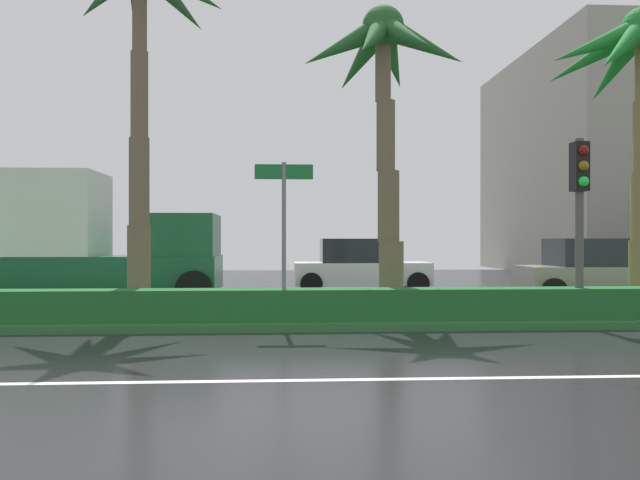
# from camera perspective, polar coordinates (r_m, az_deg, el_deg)

# --- Properties ---
(ground_plane) EXTENTS (90.00, 42.00, 0.10)m
(ground_plane) POSITION_cam_1_polar(r_m,az_deg,el_deg) (14.90, -3.60, -6.67)
(ground_plane) COLOR black
(near_lane_divider_stripe) EXTENTS (81.00, 0.14, 0.01)m
(near_lane_divider_stripe) POSITION_cam_1_polar(r_m,az_deg,el_deg) (7.98, -3.87, -12.19)
(near_lane_divider_stripe) COLOR white
(near_lane_divider_stripe) RESTS_ON ground_plane
(median_strip) EXTENTS (85.50, 4.00, 0.15)m
(median_strip) POSITION_cam_1_polar(r_m,az_deg,el_deg) (13.89, -3.62, -6.64)
(median_strip) COLOR #2D6B33
(median_strip) RESTS_ON ground_plane
(median_hedge) EXTENTS (76.50, 0.70, 0.60)m
(median_hedge) POSITION_cam_1_polar(r_m,az_deg,el_deg) (12.46, -3.66, -5.68)
(median_hedge) COLOR #1E6028
(median_hedge) RESTS_ON median_strip
(palm_tree_centre_left) EXTENTS (3.72, 3.94, 7.94)m
(palm_tree_centre_left) POSITION_cam_1_polar(r_m,az_deg,el_deg) (15.17, -15.47, 18.54)
(palm_tree_centre_left) COLOR brown
(palm_tree_centre_left) RESTS_ON median_strip
(palm_tree_centre) EXTENTS (3.74, 3.58, 6.57)m
(palm_tree_centre) POSITION_cam_1_polar(r_m,az_deg,el_deg) (14.43, 5.63, 14.17)
(palm_tree_centre) COLOR brown
(palm_tree_centre) RESTS_ON median_strip
(traffic_signal_median_right) EXTENTS (0.28, 0.43, 3.51)m
(traffic_signal_median_right) POSITION_cam_1_polar(r_m,az_deg,el_deg) (13.64, 21.82, 3.72)
(traffic_signal_median_right) COLOR #4C4C47
(traffic_signal_median_right) RESTS_ON median_strip
(street_name_sign) EXTENTS (1.10, 0.08, 3.00)m
(street_name_sign) POSITION_cam_1_polar(r_m,az_deg,el_deg) (12.27, -3.18, 1.84)
(street_name_sign) COLOR slate
(street_name_sign) RESTS_ON median_strip
(box_truck_lead) EXTENTS (6.40, 2.64, 3.46)m
(box_truck_lead) POSITION_cam_1_polar(r_m,az_deg,el_deg) (18.20, -19.17, -0.42)
(box_truck_lead) COLOR #195133
(box_truck_lead) RESTS_ON ground_plane
(car_in_traffic_leading) EXTENTS (4.30, 2.02, 1.72)m
(car_in_traffic_leading) POSITION_cam_1_polar(r_m,az_deg,el_deg) (20.92, 3.52, -2.33)
(car_in_traffic_leading) COLOR white
(car_in_traffic_leading) RESTS_ON ground_plane
(car_in_traffic_second) EXTENTS (4.30, 2.02, 1.72)m
(car_in_traffic_second) POSITION_cam_1_polar(r_m,az_deg,el_deg) (19.59, 23.10, -2.50)
(car_in_traffic_second) COLOR gray
(car_in_traffic_second) RESTS_ON ground_plane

